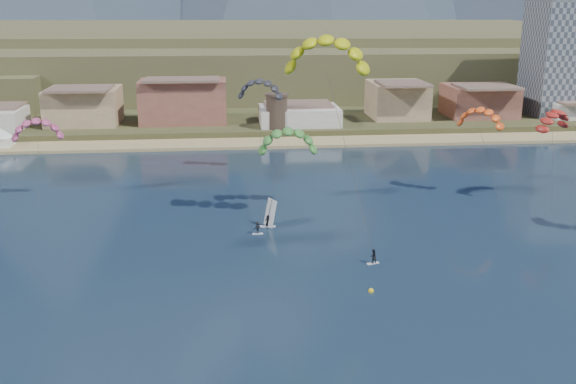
% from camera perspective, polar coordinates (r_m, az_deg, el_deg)
% --- Properties ---
extents(beach, '(2200.00, 12.00, 0.90)m').
position_cam_1_polar(beach, '(156.63, -2.55, 4.23)').
color(beach, tan).
rests_on(beach, ground).
extents(land, '(2200.00, 900.00, 4.00)m').
position_cam_1_polar(land, '(607.86, -4.81, 13.28)').
color(land, '#4E492A').
rests_on(land, ground).
extents(foothills, '(940.00, 210.00, 18.00)m').
position_cam_1_polar(foothills, '(282.00, 0.71, 11.53)').
color(foothills, brown).
rests_on(foothills, ground).
extents(town, '(400.00, 24.00, 12.00)m').
position_cam_1_polar(town, '(173.87, -16.26, 7.42)').
color(town, silver).
rests_on(town, ground).
extents(apartment_tower, '(20.00, 16.00, 32.00)m').
position_cam_1_polar(apartment_tower, '(198.44, 22.81, 10.71)').
color(apartment_tower, gray).
rests_on(apartment_tower, ground).
extents(watchtower, '(5.82, 5.82, 8.60)m').
position_cam_1_polar(watchtower, '(163.63, -0.96, 6.96)').
color(watchtower, '#47382D').
rests_on(watchtower, ground).
extents(kitesurfer_yellow, '(13.59, 20.21, 30.81)m').
position_cam_1_polar(kitesurfer_yellow, '(95.75, 3.35, 12.09)').
color(kitesurfer_yellow, silver).
rests_on(kitesurfer_yellow, ground).
extents(kitesurfer_green, '(11.53, 15.62, 17.18)m').
position_cam_1_polar(kitesurfer_green, '(107.20, -0.04, 4.69)').
color(kitesurfer_green, silver).
rests_on(kitesurfer_green, ground).
extents(distant_kite_pink, '(9.03, 6.47, 15.99)m').
position_cam_1_polar(distant_kite_pink, '(117.60, -20.69, 5.35)').
color(distant_kite_pink, '#262626').
rests_on(distant_kite_pink, ground).
extents(distant_kite_dark, '(9.67, 6.84, 19.85)m').
position_cam_1_polar(distant_kite_dark, '(128.48, -2.42, 9.08)').
color(distant_kite_dark, '#262626').
rests_on(distant_kite_dark, ground).
extents(distant_kite_orange, '(8.49, 7.87, 17.02)m').
position_cam_1_polar(distant_kite_orange, '(118.29, 16.16, 6.41)').
color(distant_kite_orange, '#262626').
rests_on(distant_kite_orange, ground).
extents(distant_kite_red, '(8.24, 7.52, 17.17)m').
position_cam_1_polar(distant_kite_red, '(118.14, 21.78, 6.01)').
color(distant_kite_red, '#262626').
rests_on(distant_kite_red, ground).
extents(windsurfer, '(2.46, 2.70, 4.25)m').
position_cam_1_polar(windsurfer, '(99.92, -1.66, -2.26)').
color(windsurfer, silver).
rests_on(windsurfer, ground).
extents(buoy, '(0.67, 0.67, 0.67)m').
position_cam_1_polar(buoy, '(79.64, 7.11, -8.40)').
color(buoy, yellow).
rests_on(buoy, ground).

